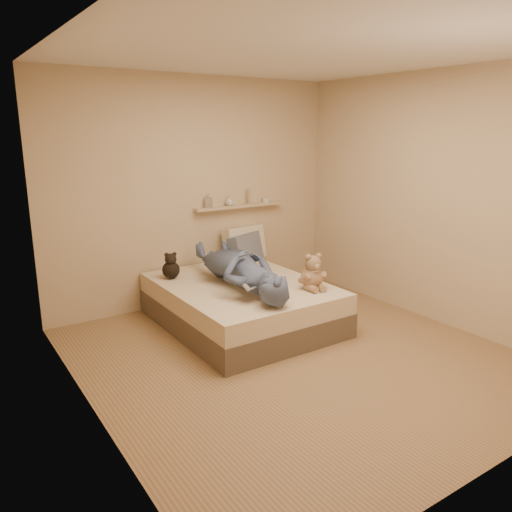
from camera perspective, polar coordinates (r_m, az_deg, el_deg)
room at (r=4.26m, az=4.86°, el=4.74°), size 3.80×3.80×3.80m
bed at (r=5.27m, az=-1.69°, el=-5.46°), size 1.50×1.90×0.45m
game_console at (r=4.58m, az=-0.50°, el=-3.38°), size 0.20×0.13×0.06m
teddy_bear at (r=5.00m, az=6.51°, el=-2.09°), size 0.30×0.30×0.37m
dark_plush at (r=5.40m, az=-9.70°, el=-1.27°), size 0.19×0.19×0.29m
pillow_cream at (r=6.12m, az=-1.37°, el=1.47°), size 0.58×0.31×0.42m
pillow_grey at (r=5.97m, az=-1.18°, el=0.87°), size 0.54×0.40×0.36m
person at (r=5.03m, az=-1.79°, el=-1.35°), size 0.81×1.72×0.40m
wall_shelf at (r=6.09m, az=-1.89°, el=5.72°), size 1.20×0.12×0.03m
shelf_bottles at (r=6.01m, az=-3.05°, el=6.40°), size 0.90×0.14×0.19m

